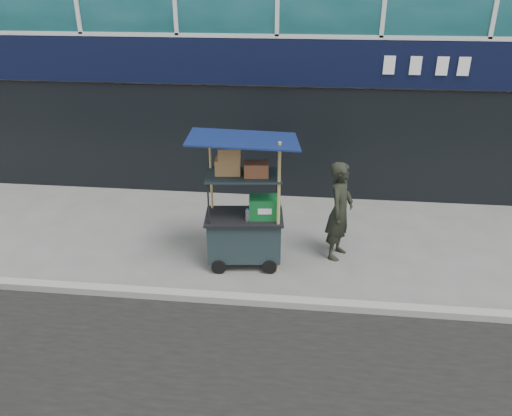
# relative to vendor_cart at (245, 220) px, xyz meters

# --- Properties ---
(ground) EXTENTS (80.00, 80.00, 0.00)m
(ground) POSITION_rel_vendor_cart_xyz_m (0.27, -0.97, -0.81)
(ground) COLOR #5E5E59
(ground) RESTS_ON ground
(curb) EXTENTS (80.00, 0.18, 0.12)m
(curb) POSITION_rel_vendor_cart_xyz_m (0.27, -1.17, -0.75)
(curb) COLOR gray
(curb) RESTS_ON ground
(vendor_cart) EXTENTS (1.82, 1.38, 2.30)m
(vendor_cart) POSITION_rel_vendor_cart_xyz_m (0.00, 0.00, 0.00)
(vendor_cart) COLOR black
(vendor_cart) RESTS_ON ground
(vendor_man) EXTENTS (0.62, 0.74, 1.74)m
(vendor_man) POSITION_rel_vendor_cart_xyz_m (1.56, 0.41, 0.06)
(vendor_man) COLOR black
(vendor_man) RESTS_ON ground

